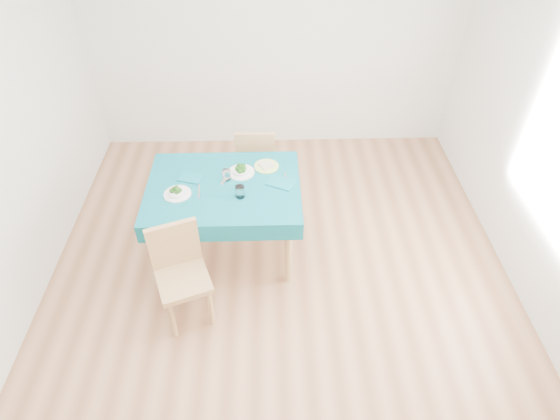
{
  "coord_description": "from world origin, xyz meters",
  "views": [
    {
      "loc": [
        -0.07,
        -2.59,
        3.15
      ],
      "look_at": [
        0.0,
        0.0,
        0.85
      ],
      "focal_mm": 30.0,
      "sensor_mm": 36.0,
      "label": 1
    }
  ],
  "objects_px": {
    "chair_near": "(182,276)",
    "side_plate": "(266,166)",
    "bowl_near": "(177,191)",
    "bowl_far": "(241,170)",
    "table": "(227,220)",
    "chair_far": "(257,158)"
  },
  "relations": [
    {
      "from": "bowl_near",
      "to": "side_plate",
      "type": "xyz_separation_m",
      "value": [
        0.71,
        0.35,
        -0.03
      ]
    },
    {
      "from": "bowl_near",
      "to": "bowl_far",
      "type": "xyz_separation_m",
      "value": [
        0.5,
        0.27,
        0.0
      ]
    },
    {
      "from": "table",
      "to": "bowl_near",
      "type": "xyz_separation_m",
      "value": [
        -0.36,
        -0.1,
        0.41
      ]
    },
    {
      "from": "bowl_near",
      "to": "side_plate",
      "type": "distance_m",
      "value": 0.8
    },
    {
      "from": "chair_far",
      "to": "bowl_near",
      "type": "relative_size",
      "value": 4.24
    },
    {
      "from": "table",
      "to": "bowl_near",
      "type": "bearing_deg",
      "value": -164.28
    },
    {
      "from": "bowl_near",
      "to": "bowl_far",
      "type": "height_order",
      "value": "bowl_far"
    },
    {
      "from": "bowl_far",
      "to": "bowl_near",
      "type": "bearing_deg",
      "value": -151.32
    },
    {
      "from": "table",
      "to": "side_plate",
      "type": "relative_size",
      "value": 5.92
    },
    {
      "from": "chair_near",
      "to": "chair_far",
      "type": "relative_size",
      "value": 1.02
    },
    {
      "from": "table",
      "to": "chair_far",
      "type": "height_order",
      "value": "chair_far"
    },
    {
      "from": "table",
      "to": "chair_far",
      "type": "distance_m",
      "value": 0.85
    },
    {
      "from": "table",
      "to": "bowl_near",
      "type": "height_order",
      "value": "bowl_near"
    },
    {
      "from": "table",
      "to": "bowl_far",
      "type": "relative_size",
      "value": 5.53
    },
    {
      "from": "chair_near",
      "to": "side_plate",
      "type": "bearing_deg",
      "value": 36.18
    },
    {
      "from": "side_plate",
      "to": "chair_near",
      "type": "bearing_deg",
      "value": -123.54
    },
    {
      "from": "chair_near",
      "to": "chair_far",
      "type": "xyz_separation_m",
      "value": [
        0.54,
        1.52,
        -0.01
      ]
    },
    {
      "from": "chair_near",
      "to": "bowl_near",
      "type": "height_order",
      "value": "chair_near"
    },
    {
      "from": "bowl_near",
      "to": "side_plate",
      "type": "bearing_deg",
      "value": 26.37
    },
    {
      "from": "chair_far",
      "to": "bowl_far",
      "type": "distance_m",
      "value": 0.72
    },
    {
      "from": "chair_far",
      "to": "bowl_near",
      "type": "distance_m",
      "value": 1.14
    },
    {
      "from": "chair_near",
      "to": "bowl_near",
      "type": "xyz_separation_m",
      "value": [
        -0.08,
        0.61,
        0.32
      ]
    }
  ]
}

